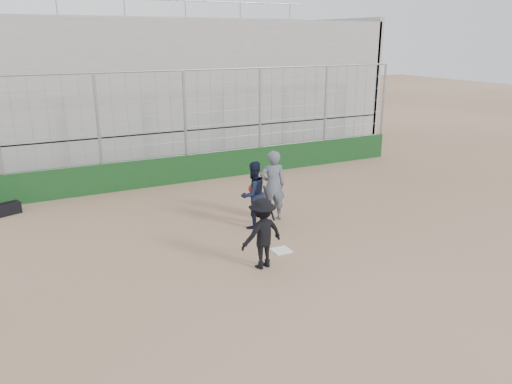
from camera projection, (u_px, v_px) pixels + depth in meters
name	position (u px, v px, depth m)	size (l,w,h in m)	color
ground	(281.00, 251.00, 12.43)	(90.00, 90.00, 0.00)	brown
home_plate	(281.00, 250.00, 12.43)	(0.44, 0.44, 0.02)	white
backstop	(187.00, 156.00, 18.11)	(18.10, 0.25, 4.04)	#103414
bleachers	(147.00, 89.00, 21.74)	(20.25, 6.70, 6.98)	gray
batter_at_plate	(262.00, 233.00, 11.34)	(1.17, 0.83, 1.83)	black
catcher_crouched	(253.00, 206.00, 13.82)	(1.10, 0.98, 1.26)	black
umpire	(272.00, 189.00, 14.30)	(0.75, 0.49, 1.85)	#4C5460
equipment_bag	(6.00, 209.00, 14.90)	(0.89, 0.61, 0.39)	black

